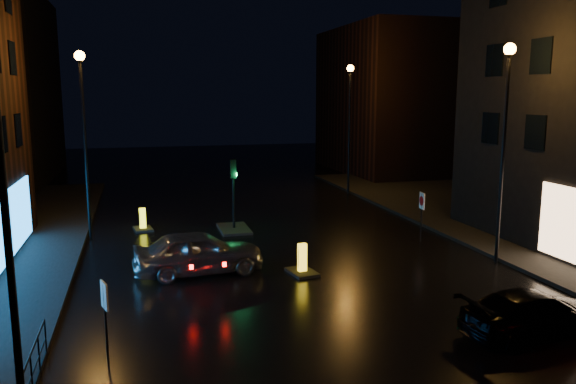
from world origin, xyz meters
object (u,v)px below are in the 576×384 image
at_px(traffic_signal, 234,220).
at_px(road_sign_right, 422,205).
at_px(bollard_far, 143,225).
at_px(silver_hatchback, 199,252).
at_px(dark_sedan, 535,313).
at_px(bollard_near, 302,267).
at_px(road_sign_left, 105,303).

height_order(traffic_signal, road_sign_right, traffic_signal).
height_order(traffic_signal, bollard_far, traffic_signal).
bearing_deg(silver_hatchback, road_sign_right, -83.18).
bearing_deg(dark_sedan, silver_hatchback, 41.75).
bearing_deg(bollard_near, road_sign_right, 15.10).
height_order(traffic_signal, dark_sedan, traffic_signal).
bearing_deg(bollard_far, silver_hatchback, -83.91).
xyz_separation_m(bollard_near, road_sign_right, (6.41, 2.98, 1.42)).
bearing_deg(road_sign_right, bollard_near, 31.68).
height_order(bollard_far, road_sign_left, road_sign_left).
distance_m(silver_hatchback, road_sign_right, 10.29).
xyz_separation_m(silver_hatchback, bollard_far, (-1.91, 7.45, -0.56)).
distance_m(traffic_signal, silver_hatchback, 6.72).
relative_size(traffic_signal, bollard_far, 2.56).
xyz_separation_m(silver_hatchback, bollard_near, (3.66, -1.03, -0.55)).
bearing_deg(traffic_signal, silver_hatchback, -110.65).
bearing_deg(bollard_far, dark_sedan, -64.56).
bearing_deg(road_sign_left, bollard_near, 21.10).
bearing_deg(road_sign_right, bollard_far, -17.90).
bearing_deg(road_sign_right, road_sign_left, 39.53).
bearing_deg(silver_hatchback, traffic_signal, -24.78).
relative_size(silver_hatchback, road_sign_left, 2.29).
height_order(dark_sedan, bollard_near, dark_sedan).
bearing_deg(bollard_far, road_sign_left, -102.51).
distance_m(traffic_signal, dark_sedan, 15.27).
xyz_separation_m(bollard_far, road_sign_right, (11.97, -5.50, 1.44)).
relative_size(traffic_signal, road_sign_right, 1.54).
bearing_deg(traffic_signal, bollard_near, -79.99).
distance_m(dark_sedan, bollard_far, 18.34).
height_order(bollard_far, road_sign_right, road_sign_right).
height_order(dark_sedan, road_sign_right, road_sign_right).
relative_size(traffic_signal, bollard_near, 2.41).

